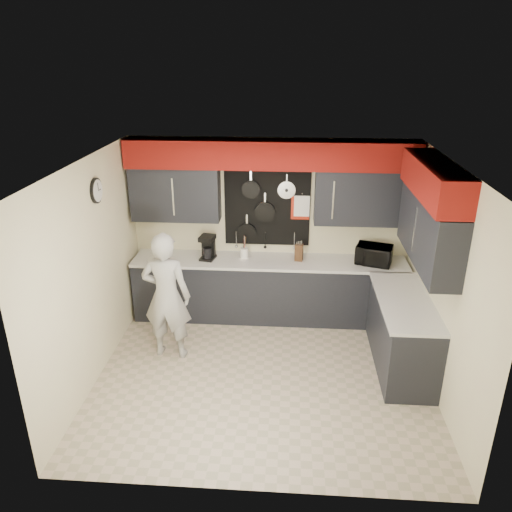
# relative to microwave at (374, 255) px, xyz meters

# --- Properties ---
(ground) EXTENTS (4.00, 4.00, 0.00)m
(ground) POSITION_rel_microwave_xyz_m (-1.46, -1.42, -1.05)
(ground) COLOR #BAA690
(ground) RESTS_ON ground
(back_wall_assembly) EXTENTS (4.00, 0.36, 2.60)m
(back_wall_assembly) POSITION_rel_microwave_xyz_m (-1.45, 0.18, 0.96)
(back_wall_assembly) COLOR beige
(back_wall_assembly) RESTS_ON ground
(right_wall_assembly) EXTENTS (0.36, 3.50, 2.60)m
(right_wall_assembly) POSITION_rel_microwave_xyz_m (0.40, -1.16, 0.89)
(right_wall_assembly) COLOR beige
(right_wall_assembly) RESTS_ON ground
(left_wall_assembly) EXTENTS (0.05, 3.50, 2.60)m
(left_wall_assembly) POSITION_rel_microwave_xyz_m (-3.45, -1.41, 0.28)
(left_wall_assembly) COLOR beige
(left_wall_assembly) RESTS_ON ground
(base_cabinets) EXTENTS (3.95, 2.20, 0.92)m
(base_cabinets) POSITION_rel_microwave_xyz_m (-0.97, -0.29, -0.60)
(base_cabinets) COLOR black
(base_cabinets) RESTS_ON ground
(microwave) EXTENTS (0.56, 0.45, 0.27)m
(microwave) POSITION_rel_microwave_xyz_m (0.00, 0.00, 0.00)
(microwave) COLOR black
(microwave) RESTS_ON base_cabinets
(knife_block) EXTENTS (0.13, 0.13, 0.24)m
(knife_block) POSITION_rel_microwave_xyz_m (-1.04, 0.04, -0.01)
(knife_block) COLOR #372111
(knife_block) RESTS_ON base_cabinets
(utensil_crock) EXTENTS (0.11, 0.11, 0.15)m
(utensil_crock) POSITION_rel_microwave_xyz_m (-1.82, 0.08, -0.06)
(utensil_crock) COLOR white
(utensil_crock) RESTS_ON base_cabinets
(coffee_maker) EXTENTS (0.23, 0.27, 0.35)m
(coffee_maker) POSITION_rel_microwave_xyz_m (-2.34, 0.03, 0.05)
(coffee_maker) COLOR black
(coffee_maker) RESTS_ON base_cabinets
(person) EXTENTS (0.65, 0.46, 1.69)m
(person) POSITION_rel_microwave_xyz_m (-2.69, -1.05, -0.21)
(person) COLOR #ADADAB
(person) RESTS_ON ground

